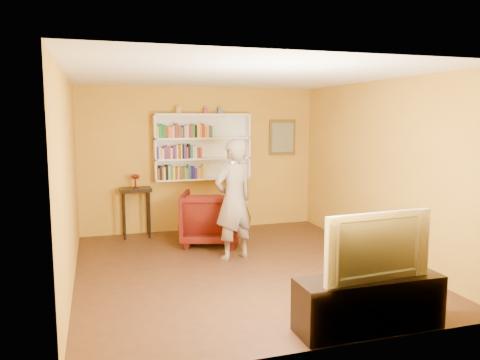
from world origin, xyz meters
name	(u,v)px	position (x,y,z in m)	size (l,w,h in m)	color
room_shell	(240,198)	(0.00, 0.00, 1.02)	(5.30, 5.80, 2.88)	#412514
bookshelf	(202,147)	(0.00, 2.41, 1.59)	(1.80, 0.29, 1.23)	white
books_row_lower	(180,173)	(-0.45, 2.30, 1.13)	(0.87, 0.19, 0.27)	brown
books_row_middle	(179,152)	(-0.45, 2.30, 1.51)	(0.82, 0.19, 0.27)	navy
books_row_upper	(184,131)	(-0.35, 2.30, 1.89)	(1.03, 0.19, 0.27)	yellow
ornament_left	(178,110)	(-0.44, 2.35, 2.27)	(0.09, 0.09, 0.12)	#C68638
ornament_centre	(206,111)	(0.07, 2.35, 2.27)	(0.08, 0.08, 0.11)	#9F353F
ornament_right	(220,111)	(0.34, 2.35, 2.27)	(0.08, 0.08, 0.12)	#436470
framed_painting	(282,137)	(1.65, 2.46, 1.75)	(0.55, 0.05, 0.70)	brown
console_table	(136,196)	(-1.25, 2.25, 0.74)	(0.54, 0.42, 0.89)	black
ruby_lustre	(135,178)	(-1.25, 2.25, 1.07)	(0.16, 0.16, 0.25)	maroon
armchair	(211,217)	(-0.07, 1.42, 0.45)	(0.96, 0.99, 0.90)	#3F0504
person	(234,200)	(0.04, 0.44, 0.91)	(0.67, 0.44, 1.83)	#756456
game_remote	(231,162)	(-0.08, 0.15, 1.51)	(0.04, 0.15, 0.04)	white
tv_cabinet	(369,303)	(0.68, -2.25, 0.27)	(1.52, 0.46, 0.54)	black
television	(371,244)	(0.68, -2.25, 0.89)	(1.19, 0.16, 0.69)	black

